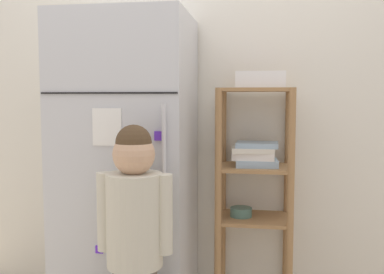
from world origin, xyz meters
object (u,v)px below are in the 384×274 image
Objects in this scene: child_standing at (135,219)px; pantry_shelf_unit at (254,174)px; refrigerator at (128,166)px; fruit_bin at (261,81)px.

pantry_shelf_unit is (0.51, 0.57, 0.12)m from child_standing.
refrigerator is 0.85m from fruit_bin.
refrigerator reaches higher than child_standing.
child_standing is (0.17, -0.44, -0.16)m from refrigerator.
child_standing is at bearing -134.25° from fruit_bin.
child_standing is 0.77m from pantry_shelf_unit.
fruit_bin is (0.03, -0.02, 0.50)m from pantry_shelf_unit.
pantry_shelf_unit is at bearing 152.06° from fruit_bin.
fruit_bin is (0.71, 0.11, 0.46)m from refrigerator.
refrigerator is 0.69m from pantry_shelf_unit.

